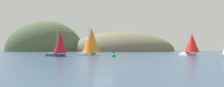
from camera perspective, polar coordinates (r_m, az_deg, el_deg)
ground_plane at (r=28.01m, az=-2.39°, el=-6.24°), size 360.00×360.00×0.00m
headland_center at (r=162.88m, az=2.68°, el=-2.11°), size 79.92×44.00×30.09m
headland_left at (r=172.52m, az=-17.69°, el=-2.00°), size 59.92×44.00×47.84m
sailboat_crimson_sail at (r=63.43m, az=-13.89°, el=0.02°), size 7.55×6.27×7.90m
sailboat_red_spinnaker at (r=74.11m, az=20.62°, el=-0.04°), size 6.16×7.98×7.90m
sailboat_orange_sail at (r=73.79m, az=-5.66°, el=0.90°), size 7.64×10.46×11.08m
channel_buoy at (r=59.67m, az=0.43°, el=-3.24°), size 1.10×1.10×2.64m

